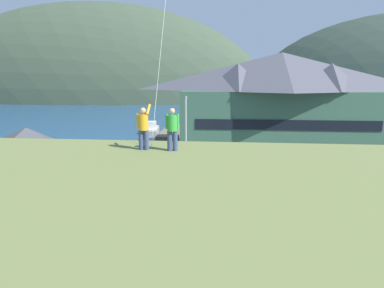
% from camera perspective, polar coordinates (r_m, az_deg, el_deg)
% --- Properties ---
extents(ground_plane, '(600.00, 600.00, 0.00)m').
position_cam_1_polar(ground_plane, '(21.83, -4.74, -14.19)').
color(ground_plane, '#66604C').
extents(parking_lot_pad, '(40.00, 20.00, 0.10)m').
position_cam_1_polar(parking_lot_pad, '(26.33, -2.85, -9.34)').
color(parking_lot_pad, gray).
rests_on(parking_lot_pad, ground).
extents(bay_water, '(360.00, 84.00, 0.03)m').
position_cam_1_polar(bay_water, '(79.94, 2.70, 5.04)').
color(bay_water, navy).
rests_on(bay_water, ground).
extents(far_hill_west_ridge, '(138.25, 59.86, 72.40)m').
position_cam_1_polar(far_hill_west_ridge, '(140.04, -16.89, 7.50)').
color(far_hill_west_ridge, '#3D4C38').
rests_on(far_hill_west_ridge, ground).
extents(harbor_lodge, '(24.53, 10.81, 12.06)m').
position_cam_1_polar(harbor_lodge, '(41.26, 14.88, 7.12)').
color(harbor_lodge, '#38604C').
rests_on(harbor_lodge, ground).
extents(storage_shed_near_lot, '(6.59, 5.95, 5.63)m').
position_cam_1_polar(storage_shed_near_lot, '(28.62, -26.14, -2.81)').
color(storage_shed_near_lot, beige).
rests_on(storage_shed_near_lot, ground).
extents(wharf_dock, '(3.20, 13.21, 0.70)m').
position_cam_1_polar(wharf_dock, '(54.47, -3.31, 2.15)').
color(wharf_dock, '#70604C').
rests_on(wharf_dock, ground).
extents(moored_boat_wharfside, '(2.48, 5.91, 2.16)m').
position_cam_1_polar(moored_boat_wharfside, '(54.10, -6.84, 2.41)').
color(moored_boat_wharfside, '#A8A399').
rests_on(moored_boat_wharfside, ground).
extents(parked_car_mid_row_center, '(4.24, 2.13, 1.82)m').
position_cam_1_polar(parked_car_mid_row_center, '(27.33, 21.13, -7.09)').
color(parked_car_mid_row_center, black).
rests_on(parked_car_mid_row_center, parking_lot_pad).
extents(parked_car_front_row_silver, '(4.32, 2.29, 1.82)m').
position_cam_1_polar(parked_car_front_row_silver, '(26.45, 5.41, -6.93)').
color(parked_car_front_row_silver, '#B28923').
rests_on(parked_car_front_row_silver, parking_lot_pad).
extents(parked_car_front_row_red, '(4.22, 2.10, 1.82)m').
position_cam_1_polar(parked_car_front_row_red, '(21.99, 12.09, -11.17)').
color(parked_car_front_row_red, silver).
rests_on(parked_car_front_row_red, parking_lot_pad).
extents(parked_car_mid_row_near, '(4.33, 2.33, 1.82)m').
position_cam_1_polar(parked_car_mid_row_near, '(27.81, -12.49, -6.22)').
color(parked_car_mid_row_near, navy).
rests_on(parked_car_mid_row_near, parking_lot_pad).
extents(parking_light_pole, '(0.24, 0.78, 7.51)m').
position_cam_1_polar(parking_light_pole, '(30.47, -1.07, 2.12)').
color(parking_light_pole, '#ADADB2').
rests_on(parking_light_pole, parking_lot_pad).
extents(person_kite_flyer, '(0.51, 0.66, 1.86)m').
position_cam_1_polar(person_kite_flyer, '(13.70, -8.34, 2.92)').
color(person_kite_flyer, '#384770').
rests_on(person_kite_flyer, grassy_hill_foreground).
extents(person_companion, '(0.55, 0.40, 1.74)m').
position_cam_1_polar(person_companion, '(13.39, -3.41, 2.75)').
color(person_companion, '#384770').
rests_on(person_companion, grassy_hill_foreground).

